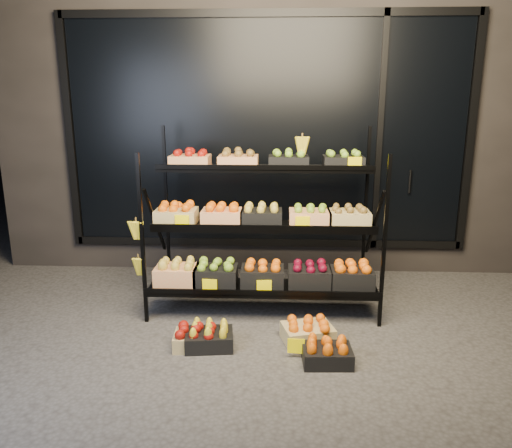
{
  "coord_description": "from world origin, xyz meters",
  "views": [
    {
      "loc": [
        0.13,
        -3.86,
        1.96
      ],
      "look_at": [
        -0.07,
        0.55,
        0.81
      ],
      "focal_mm": 35.0,
      "sensor_mm": 36.0,
      "label": 1
    }
  ],
  "objects_px": {
    "display_rack": "(262,225)",
    "floor_crate_midright": "(308,331)",
    "floor_crate_midleft": "(209,337)",
    "floor_crate_left": "(196,337)"
  },
  "relations": [
    {
      "from": "display_rack",
      "to": "floor_crate_midright",
      "type": "relative_size",
      "value": 4.77
    },
    {
      "from": "floor_crate_left",
      "to": "floor_crate_midleft",
      "type": "bearing_deg",
      "value": -0.76
    },
    {
      "from": "floor_crate_left",
      "to": "floor_crate_midright",
      "type": "height_order",
      "value": "floor_crate_midright"
    },
    {
      "from": "display_rack",
      "to": "floor_crate_left",
      "type": "bearing_deg",
      "value": -119.79
    },
    {
      "from": "floor_crate_left",
      "to": "floor_crate_midleft",
      "type": "height_order",
      "value": "floor_crate_midleft"
    },
    {
      "from": "floor_crate_left",
      "to": "floor_crate_midleft",
      "type": "xyz_separation_m",
      "value": [
        0.1,
        0.0,
        0.0
      ]
    },
    {
      "from": "display_rack",
      "to": "floor_crate_midleft",
      "type": "bearing_deg",
      "value": -114.53
    },
    {
      "from": "display_rack",
      "to": "floor_crate_midleft",
      "type": "relative_size",
      "value": 5.38
    },
    {
      "from": "display_rack",
      "to": "floor_crate_midright",
      "type": "distance_m",
      "value": 1.08
    },
    {
      "from": "floor_crate_midleft",
      "to": "display_rack",
      "type": "bearing_deg",
      "value": 58.77
    }
  ]
}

